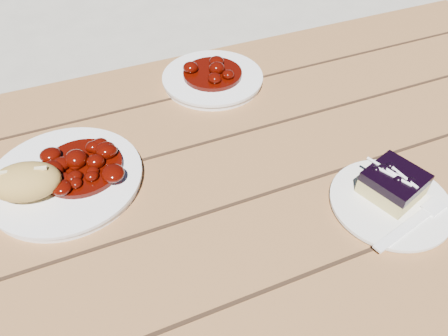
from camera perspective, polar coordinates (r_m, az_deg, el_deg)
name	(u,v)px	position (r m, az deg, el deg)	size (l,w,h in m)	color
picnic_table	(164,247)	(0.87, -7.88, -10.20)	(2.00, 1.55, 0.75)	brown
main_plate	(66,180)	(0.79, -19.98, -1.43)	(0.25, 0.25, 0.02)	white
goulash_stew	(79,161)	(0.77, -18.40, 0.94)	(0.14, 0.14, 0.04)	#400702
bread_roll	(26,182)	(0.75, -24.45, -1.64)	(0.11, 0.07, 0.06)	#B48E45
dessert_plate	(390,203)	(0.76, 20.86, -4.32)	(0.19, 0.19, 0.01)	white
blueberry_cake	(394,183)	(0.75, 21.29, -1.88)	(0.10, 0.10, 0.05)	tan
fork_dessert	(404,229)	(0.72, 22.43, -7.40)	(0.03, 0.16, 0.01)	white
second_plate	(213,79)	(0.98, -1.49, 11.54)	(0.21, 0.21, 0.02)	white
second_stew	(212,67)	(0.96, -1.53, 12.99)	(0.13, 0.13, 0.04)	#400702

